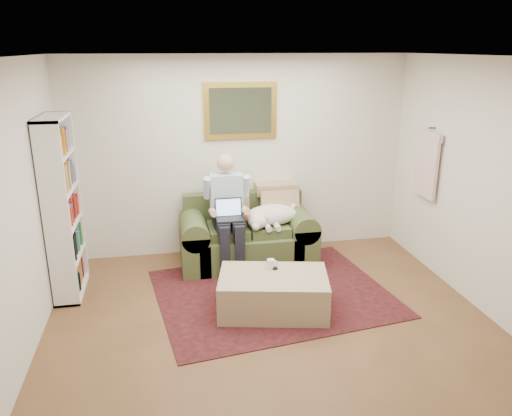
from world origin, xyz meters
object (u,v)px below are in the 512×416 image
object	(u,v)px
coffee_mug	(271,264)
bookshelf	(62,208)
laptop	(229,213)
sofa	(247,240)
seated_man	(229,214)
ottoman	(273,293)
sleeping_dog	(272,215)

from	to	relation	value
coffee_mug	bookshelf	bearing A→B (deg)	162.29
laptop	bookshelf	xyz separation A→B (m)	(-1.87, -0.21, 0.25)
sofa	seated_man	xyz separation A→B (m)	(-0.26, -0.16, 0.42)
sofa	bookshelf	bearing A→B (deg)	-168.42
seated_man	ottoman	size ratio (longest dim) A/B	1.27
seated_man	coffee_mug	distance (m)	1.06
ottoman	bookshelf	bearing A→B (deg)	157.96
seated_man	sleeping_dog	world-z (taller)	seated_man
sleeping_dog	coffee_mug	xyz separation A→B (m)	(-0.24, -1.05, -0.19)
seated_man	laptop	distance (m)	0.07
laptop	coffee_mug	size ratio (longest dim) A/B	3.31
sofa	laptop	bearing A→B (deg)	-138.98
ottoman	sofa	bearing A→B (deg)	92.26
ottoman	laptop	bearing A→B (deg)	105.72
sleeping_dog	ottoman	world-z (taller)	sleeping_dog
sofa	laptop	world-z (taller)	laptop
ottoman	coffee_mug	world-z (taller)	coffee_mug
bookshelf	sleeping_dog	bearing A→B (deg)	8.17
laptop	ottoman	distance (m)	1.26
seated_man	bookshelf	xyz separation A→B (m)	(-1.87, -0.28, 0.28)
seated_man	sleeping_dog	size ratio (longest dim) A/B	2.04
coffee_mug	ottoman	bearing A→B (deg)	-93.65
ottoman	coffee_mug	xyz separation A→B (m)	(0.01, 0.18, 0.25)
laptop	seated_man	bearing A→B (deg)	90.00
coffee_mug	seated_man	bearing A→B (deg)	108.10
coffee_mug	laptop	bearing A→B (deg)	109.32
sofa	coffee_mug	bearing A→B (deg)	-86.79
sofa	seated_man	bearing A→B (deg)	-148.55
seated_man	ottoman	world-z (taller)	seated_man
sofa	bookshelf	distance (m)	2.28
sleeping_dog	bookshelf	xyz separation A→B (m)	(-2.43, -0.35, 0.35)
ottoman	bookshelf	size ratio (longest dim) A/B	0.56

